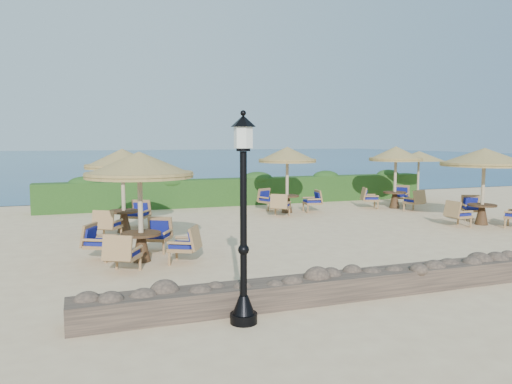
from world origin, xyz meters
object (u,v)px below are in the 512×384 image
extra_parasol (419,156)px  cafe_set_4 (396,167)px  lamp_post (243,228)px  cafe_set_3 (287,169)px  cafe_set_2 (123,173)px  cafe_set_0 (140,189)px  cafe_set_1 (484,169)px

extra_parasol → cafe_set_4: bearing=-148.6°
lamp_post → extra_parasol: lamp_post is taller
lamp_post → cafe_set_3: 12.24m
cafe_set_2 → cafe_set_3: size_ratio=1.00×
cafe_set_3 → cafe_set_4: size_ratio=1.01×
extra_parasol → cafe_set_2: bearing=-166.5°
cafe_set_0 → cafe_set_1: (11.74, 1.38, 0.18)m
cafe_set_1 → cafe_set_4: bearing=94.3°
extra_parasol → cafe_set_1: bearing=-107.8°
cafe_set_0 → cafe_set_3: 9.03m
lamp_post → cafe_set_3: (5.46, 10.95, 0.23)m
lamp_post → cafe_set_3: lamp_post is taller
extra_parasol → cafe_set_1: size_ratio=0.82×
cafe_set_4 → cafe_set_2: bearing=-170.6°
lamp_post → extra_parasol: (12.60, 12.00, 0.62)m
cafe_set_1 → cafe_set_2: same height
lamp_post → cafe_set_1: lamp_post is taller
cafe_set_3 → cafe_set_2: bearing=-161.2°
extra_parasol → cafe_set_0: bearing=-151.8°
cafe_set_0 → cafe_set_2: 4.04m
cafe_set_0 → cafe_set_4: same height
cafe_set_0 → cafe_set_2: (-0.05, 4.03, 0.14)m
lamp_post → cafe_set_3: bearing=63.5°
cafe_set_1 → cafe_set_4: (-0.34, 4.56, -0.18)m
lamp_post → cafe_set_2: (-1.10, 8.72, 0.35)m
cafe_set_0 → cafe_set_2: size_ratio=1.01×
extra_parasol → cafe_set_4: 2.67m
cafe_set_2 → cafe_set_4: bearing=9.4°
extra_parasol → cafe_set_3: 7.22m
cafe_set_4 → lamp_post: bearing=-134.2°
lamp_post → cafe_set_2: bearing=97.2°
lamp_post → cafe_set_2: 8.80m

